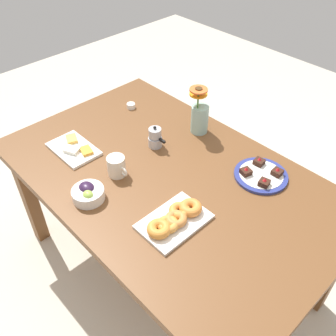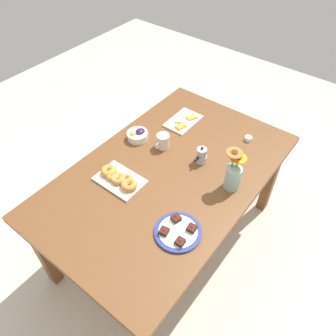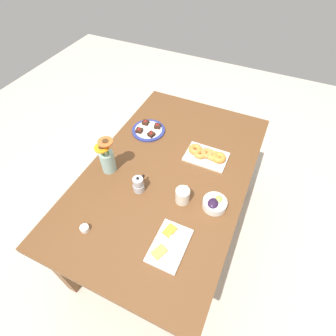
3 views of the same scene
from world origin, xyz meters
name	(u,v)px [view 3 (image 3 of 3)]	position (x,y,z in m)	size (l,w,h in m)	color
ground_plane	(168,228)	(0.00, 0.00, 0.00)	(6.00, 6.00, 0.00)	beige
dining_table	(168,180)	(0.00, 0.00, 0.65)	(1.60, 1.00, 0.74)	brown
coffee_mug	(183,195)	(-0.16, -0.17, 0.79)	(0.12, 0.08, 0.10)	silver
grape_bowl	(215,204)	(-0.13, -0.35, 0.77)	(0.14, 0.14, 0.07)	white
cheese_platter	(169,245)	(-0.45, -0.21, 0.75)	(0.26, 0.17, 0.03)	white
croissant_platter	(207,155)	(0.23, -0.18, 0.76)	(0.19, 0.29, 0.05)	white
jam_cup_honey	(85,228)	(-0.56, 0.24, 0.76)	(0.05, 0.05, 0.03)	white
dessert_plate	(148,130)	(0.30, 0.30, 0.75)	(0.24, 0.24, 0.05)	navy
flower_vase	(107,160)	(-0.14, 0.35, 0.83)	(0.11, 0.11, 0.26)	#99C1B7
moka_pot	(138,185)	(-0.20, 0.10, 0.79)	(0.11, 0.07, 0.12)	#B7B7BC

